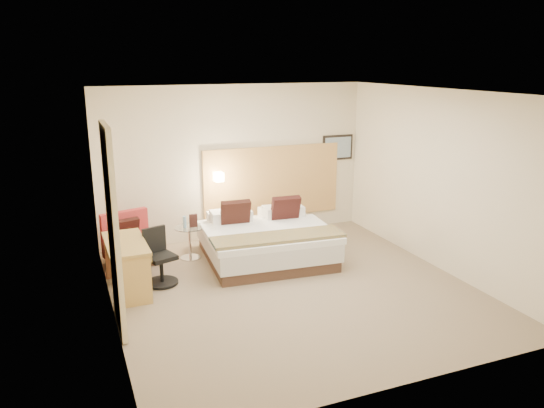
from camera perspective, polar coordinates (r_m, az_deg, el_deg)
name	(u,v)px	position (r m, az deg, el deg)	size (l,w,h in m)	color
floor	(292,289)	(7.53, 2.19, -9.12)	(4.80, 5.00, 0.02)	#826F57
ceiling	(294,91)	(6.87, 2.43, 12.03)	(4.80, 5.00, 0.02)	white
wall_back	(235,162)	(9.37, -3.99, 4.48)	(4.80, 0.02, 2.70)	beige
wall_front	(406,258)	(5.00, 14.18, -5.67)	(4.80, 0.02, 2.70)	beige
wall_left	(106,214)	(6.51, -17.47, -1.03)	(0.02, 5.00, 2.70)	beige
wall_right	(440,180)	(8.33, 17.63, 2.44)	(0.02, 5.00, 2.70)	beige
headboard_panel	(273,182)	(9.65, 0.09, 2.40)	(2.60, 0.04, 1.30)	tan
art_frame	(338,147)	(10.11, 7.07, 6.06)	(0.62, 0.03, 0.47)	black
art_canvas	(338,148)	(10.09, 7.12, 6.04)	(0.54, 0.01, 0.39)	#778FA4
lamp_arm	(218,176)	(9.22, -5.86, 3.00)	(0.02, 0.02, 0.12)	white
lamp_shade	(219,177)	(9.17, -5.76, 2.93)	(0.15, 0.15, 0.15)	#FFEDC6
curtain	(113,230)	(6.31, -16.73, -2.71)	(0.06, 0.90, 2.42)	beige
bottle_a	(185,222)	(8.48, -9.38, -1.92)	(0.06, 0.06, 0.19)	#95C7E7
menu_folder	(193,221)	(8.50, -8.46, -1.77)	(0.12, 0.05, 0.21)	#341815
bed	(265,240)	(8.49, -0.71, -3.91)	(2.06, 2.02, 0.95)	#452D22
lounge_chair	(131,244)	(8.59, -14.93, -4.14)	(0.91, 0.84, 0.80)	tan
side_table	(190,241)	(8.60, -8.83, -3.94)	(0.51, 0.51, 0.53)	silver
desk	(128,252)	(7.51, -15.26, -5.02)	(0.54, 1.15, 0.71)	#A88441
desk_chair	(160,261)	(7.72, -11.99, -6.06)	(0.58, 0.58, 0.81)	black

